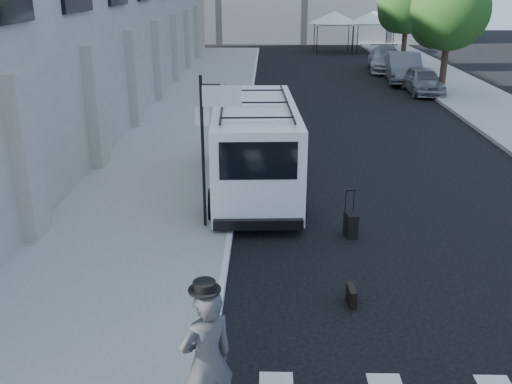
{
  "coord_description": "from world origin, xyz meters",
  "views": [
    {
      "loc": [
        -1.15,
        -9.0,
        5.57
      ],
      "look_at": [
        -1.4,
        2.39,
        1.3
      ],
      "focal_mm": 40.0,
      "sensor_mm": 36.0,
      "label": 1
    }
  ],
  "objects_px": {
    "briefcase": "(351,296)",
    "cargo_van": "(255,146)",
    "businessman": "(207,361)",
    "suitcase": "(351,225)",
    "parked_car_a": "(423,80)",
    "parked_car_c": "(386,59)",
    "parked_car_b": "(404,68)"
  },
  "relations": [
    {
      "from": "briefcase",
      "to": "cargo_van",
      "type": "xyz_separation_m",
      "value": [
        -1.9,
        5.98,
        1.1
      ]
    },
    {
      "from": "businessman",
      "to": "suitcase",
      "type": "xyz_separation_m",
      "value": [
        2.67,
        6.0,
        -0.73
      ]
    },
    {
      "from": "suitcase",
      "to": "parked_car_a",
      "type": "relative_size",
      "value": 0.27
    },
    {
      "from": "briefcase",
      "to": "cargo_van",
      "type": "height_order",
      "value": "cargo_van"
    },
    {
      "from": "briefcase",
      "to": "cargo_van",
      "type": "bearing_deg",
      "value": 104.1
    },
    {
      "from": "cargo_van",
      "to": "parked_car_a",
      "type": "distance_m",
      "value": 16.75
    },
    {
      "from": "briefcase",
      "to": "cargo_van",
      "type": "distance_m",
      "value": 6.37
    },
    {
      "from": "cargo_van",
      "to": "parked_car_a",
      "type": "height_order",
      "value": "cargo_van"
    },
    {
      "from": "parked_car_a",
      "to": "parked_car_c",
      "type": "xyz_separation_m",
      "value": [
        -0.44,
        7.7,
        0.07
      ]
    },
    {
      "from": "parked_car_a",
      "to": "parked_car_b",
      "type": "bearing_deg",
      "value": 93.86
    },
    {
      "from": "businessman",
      "to": "parked_car_a",
      "type": "relative_size",
      "value": 0.51
    },
    {
      "from": "suitcase",
      "to": "cargo_van",
      "type": "height_order",
      "value": "cargo_van"
    },
    {
      "from": "parked_car_a",
      "to": "parked_car_c",
      "type": "bearing_deg",
      "value": 93.23
    },
    {
      "from": "suitcase",
      "to": "parked_car_b",
      "type": "distance_m",
      "value": 21.86
    },
    {
      "from": "briefcase",
      "to": "parked_car_a",
      "type": "bearing_deg",
      "value": 69.13
    },
    {
      "from": "briefcase",
      "to": "parked_car_a",
      "type": "distance_m",
      "value": 21.49
    },
    {
      "from": "cargo_van",
      "to": "parked_car_a",
      "type": "bearing_deg",
      "value": 57.39
    },
    {
      "from": "suitcase",
      "to": "parked_car_b",
      "type": "xyz_separation_m",
      "value": [
        5.79,
        21.07,
        0.54
      ]
    },
    {
      "from": "businessman",
      "to": "parked_car_b",
      "type": "height_order",
      "value": "businessman"
    },
    {
      "from": "briefcase",
      "to": "parked_car_b",
      "type": "bearing_deg",
      "value": 72.07
    },
    {
      "from": "suitcase",
      "to": "cargo_van",
      "type": "relative_size",
      "value": 0.16
    },
    {
      "from": "businessman",
      "to": "parked_car_a",
      "type": "distance_m",
      "value": 25.13
    },
    {
      "from": "cargo_van",
      "to": "businessman",
      "type": "bearing_deg",
      "value": -95.3
    },
    {
      "from": "businessman",
      "to": "parked_car_c",
      "type": "bearing_deg",
      "value": -139.95
    },
    {
      "from": "businessman",
      "to": "suitcase",
      "type": "height_order",
      "value": "businessman"
    },
    {
      "from": "cargo_van",
      "to": "suitcase",
      "type": "bearing_deg",
      "value": -56.05
    },
    {
      "from": "briefcase",
      "to": "suitcase",
      "type": "bearing_deg",
      "value": 79.16
    },
    {
      "from": "parked_car_a",
      "to": "businessman",
      "type": "bearing_deg",
      "value": -110.33
    },
    {
      "from": "suitcase",
      "to": "parked_car_a",
      "type": "xyz_separation_m",
      "value": [
        6.03,
        17.57,
        0.39
      ]
    },
    {
      "from": "businessman",
      "to": "briefcase",
      "type": "distance_m",
      "value": 3.92
    },
    {
      "from": "suitcase",
      "to": "parked_car_c",
      "type": "height_order",
      "value": "parked_car_c"
    },
    {
      "from": "parked_car_a",
      "to": "parked_car_c",
      "type": "relative_size",
      "value": 0.78
    }
  ]
}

